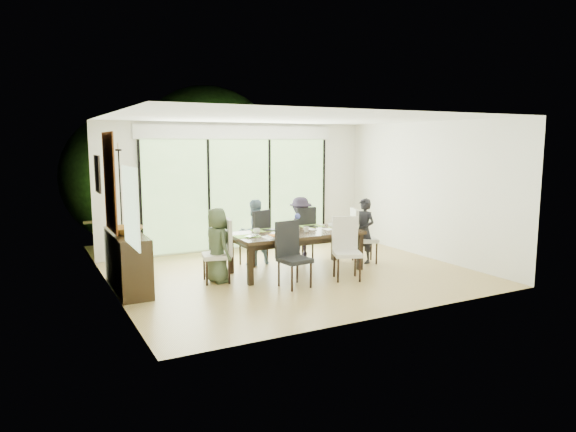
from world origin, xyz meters
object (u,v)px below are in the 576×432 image
person_far_right (300,228)px  sideboard (128,261)px  chair_near_left (295,255)px  chair_right_end (365,235)px  chair_far_right (300,233)px  vase (297,228)px  chair_left_end (216,251)px  cup_b (306,230)px  person_left_end (217,245)px  bowl (127,230)px  person_far_left (254,232)px  person_right_end (364,231)px  cup_c (331,225)px  chair_near_right (347,249)px  chair_far_left (254,237)px  cup_a (257,231)px  table_top (296,233)px  laptop (255,236)px

person_far_right → sideboard: 3.48m
sideboard → chair_near_left: bearing=-25.0°
chair_right_end → chair_far_right: 1.27m
vase → chair_left_end: bearing=-178.2°
chair_left_end → cup_b: (1.65, -0.10, 0.24)m
person_left_end → cup_b: size_ratio=12.90×
cup_b → sideboard: (-3.03, 0.34, -0.31)m
vase → cup_b: size_ratio=1.20×
chair_far_right → person_far_right: bearing=86.2°
chair_near_left → bowl: size_ratio=2.21×
person_far_left → vase: 0.94m
person_right_end → vase: 1.44m
cup_c → chair_near_right: bearing=-107.2°
chair_far_left → sideboard: 2.50m
cup_a → bowl: size_ratio=0.25×
chair_left_end → person_far_left: bearing=140.5°
chair_far_right → vase: 0.98m
chair_left_end → chair_far_left: 1.35m
chair_far_left → sideboard: chair_far_left is taller
chair_near_left → sideboard: size_ratio=0.66×
chair_far_left → cup_c: (1.25, -0.75, 0.24)m
person_far_left → cup_a: person_far_left is taller
chair_right_end → bowl: size_ratio=2.21×
table_top → cup_a: bearing=167.9°
person_far_right → bowl: person_far_right is taller
person_right_end → cup_a: person_right_end is taller
table_top → chair_far_right: bearing=57.1°
chair_right_end → vase: size_ratio=9.17×
cup_c → person_far_left: bearing=149.7°
chair_left_end → bowl: 1.45m
chair_far_left → person_far_left: size_ratio=0.85×
table_top → cup_b: cup_b is taller
chair_right_end → chair_left_end: bearing=110.7°
chair_far_right → cup_a: 1.45m
laptop → chair_right_end: bearing=-36.6°
sideboard → chair_right_end: bearing=-3.1°
laptop → vase: bearing=-29.5°
cup_a → cup_c: size_ratio=1.00×
person_far_left → bowl: 2.55m
chair_right_end → vase: bearing=108.7°
chair_far_left → chair_near_right: 1.96m
table_top → chair_left_end: chair_left_end is taller
chair_far_left → person_left_end: 1.34m
chair_left_end → chair_right_end: size_ratio=1.00×
table_top → chair_near_left: size_ratio=2.18×
chair_near_left → person_right_end: bearing=16.6°
person_far_right → vase: bearing=60.1°
vase → cup_b: vase is taller
person_far_right → sideboard: (-3.43, -0.59, -0.17)m
table_top → chair_near_left: bearing=-119.9°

